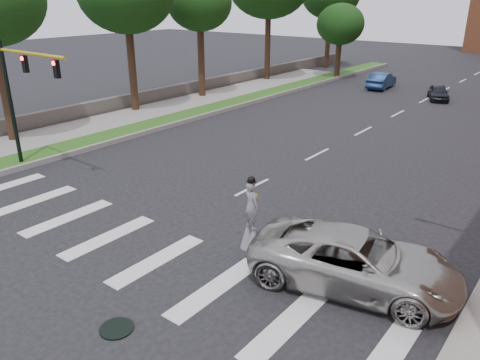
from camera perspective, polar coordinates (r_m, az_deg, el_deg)
ground_plane at (r=16.30m, az=-15.79°, el=-9.39°), size 160.00×160.00×0.00m
grass_median at (r=37.14m, az=-1.72°, el=9.13°), size 2.00×60.00×0.25m
median_curb at (r=36.49m, az=-0.43°, el=8.93°), size 0.20×60.00×0.28m
sidewalk_left at (r=32.72m, az=-17.22°, el=6.37°), size 4.00×60.00×0.18m
stone_wall at (r=42.11m, az=-5.83°, el=11.12°), size 0.50×56.00×1.10m
manhole at (r=13.29m, az=-14.80°, el=-17.09°), size 0.90×0.90×0.04m
traffic_signal at (r=24.40m, az=-25.20°, el=10.14°), size 5.30×0.23×6.20m
stilt_performer at (r=15.84m, az=1.34°, el=-5.15°), size 0.83×0.60×2.71m
suv_crossing at (r=14.46m, az=13.80°, el=-9.47°), size 6.66×4.13×1.72m
car_near at (r=42.85m, az=23.04°, el=9.80°), size 2.75×3.88×1.23m
car_mid at (r=46.46m, az=16.88°, el=11.54°), size 1.94×4.60×1.48m
tree_3 at (r=39.90m, az=-4.95°, el=20.63°), size 5.20×5.20×9.79m
tree_6 at (r=50.36m, az=12.14°, el=18.03°), size 4.76×4.76×7.45m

